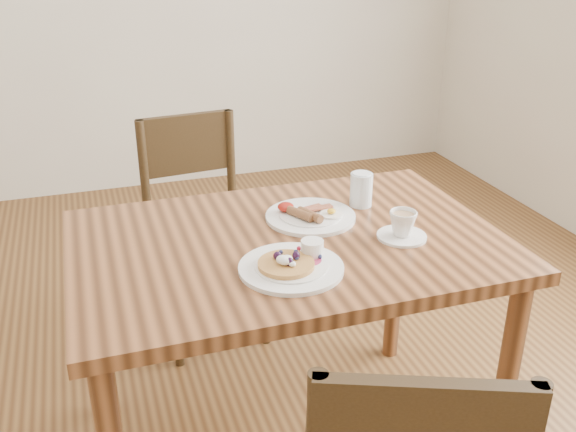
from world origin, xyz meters
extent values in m
cube|color=brown|center=(0.00, 0.00, 0.73)|extent=(1.20, 0.80, 0.04)
cylinder|color=brown|center=(0.54, -0.34, 0.35)|extent=(0.06, 0.06, 0.71)
cylinder|color=brown|center=(0.54, 0.34, 0.35)|extent=(0.06, 0.06, 0.71)
cylinder|color=brown|center=(-0.54, 0.34, 0.35)|extent=(0.06, 0.06, 0.71)
cube|color=#332412|center=(-0.10, 0.73, 0.45)|extent=(0.46, 0.46, 0.04)
cylinder|color=#332412|center=(-0.27, 0.53, 0.21)|extent=(0.04, 0.04, 0.43)
cylinder|color=#332412|center=(0.09, 0.57, 0.21)|extent=(0.04, 0.04, 0.43)
cylinder|color=#332412|center=(-0.30, 0.89, 0.21)|extent=(0.04, 0.04, 0.43)
cylinder|color=#332412|center=(0.06, 0.92, 0.21)|extent=(0.04, 0.04, 0.43)
cylinder|color=#332412|center=(0.06, 0.92, 0.67)|extent=(0.04, 0.04, 0.43)
cylinder|color=#332412|center=(-0.30, 0.89, 0.67)|extent=(0.04, 0.04, 0.43)
cube|color=#332412|center=(-0.12, 0.92, 0.76)|extent=(0.38, 0.07, 0.24)
cylinder|color=white|center=(-0.05, -0.17, 0.76)|extent=(0.27, 0.27, 0.01)
cylinder|color=white|center=(-0.05, -0.17, 0.76)|extent=(0.19, 0.19, 0.01)
cylinder|color=#B22D59|center=(0.00, -0.16, 0.77)|extent=(0.07, 0.07, 0.00)
cylinder|color=#C68C47|center=(-0.06, -0.18, 0.77)|extent=(0.14, 0.14, 0.01)
ellipsoid|color=white|center=(-0.07, -0.18, 0.79)|extent=(0.03, 0.03, 0.02)
ellipsoid|color=white|center=(-0.05, -0.21, 0.79)|extent=(0.02, 0.02, 0.01)
cylinder|color=white|center=(0.02, -0.14, 0.79)|extent=(0.06, 0.06, 0.04)
cylinder|color=#591E07|center=(0.02, -0.14, 0.80)|extent=(0.05, 0.05, 0.00)
sphere|color=black|center=(-0.03, -0.16, 0.79)|extent=(0.02, 0.02, 0.02)
sphere|color=#1E234C|center=(-0.03, -0.14, 0.78)|extent=(0.01, 0.01, 0.01)
sphere|color=#1E234C|center=(-0.05, -0.13, 0.78)|extent=(0.01, 0.01, 0.01)
sphere|color=#B21938|center=(-0.07, -0.15, 0.79)|extent=(0.02, 0.02, 0.02)
sphere|color=black|center=(-0.08, -0.16, 0.79)|extent=(0.02, 0.02, 0.02)
sphere|color=#1E234C|center=(-0.08, -0.19, 0.78)|extent=(0.01, 0.01, 0.01)
sphere|color=black|center=(-0.05, -0.18, 0.79)|extent=(0.02, 0.02, 0.02)
sphere|color=#1E234C|center=(-0.03, -0.18, 0.78)|extent=(0.01, 0.01, 0.01)
sphere|color=#1E234C|center=(0.02, -0.22, 0.77)|extent=(0.01, 0.01, 0.01)
sphere|color=#B21938|center=(0.03, -0.18, 0.77)|extent=(0.01, 0.01, 0.01)
sphere|color=black|center=(0.03, -0.14, 0.78)|extent=(0.02, 0.02, 0.02)
sphere|color=#1E234C|center=(0.00, -0.11, 0.77)|extent=(0.01, 0.01, 0.01)
cylinder|color=white|center=(0.11, 0.11, 0.76)|extent=(0.27, 0.27, 0.01)
cylinder|color=white|center=(0.11, 0.11, 0.76)|extent=(0.19, 0.19, 0.01)
cylinder|color=brown|center=(0.07, 0.09, 0.78)|extent=(0.06, 0.10, 0.03)
cylinder|color=brown|center=(0.09, 0.07, 0.78)|extent=(0.06, 0.10, 0.03)
cube|color=maroon|center=(0.12, 0.14, 0.77)|extent=(0.08, 0.04, 0.01)
cube|color=maroon|center=(0.14, 0.12, 0.77)|extent=(0.08, 0.03, 0.01)
cylinder|color=white|center=(0.16, 0.08, 0.77)|extent=(0.07, 0.07, 0.00)
ellipsoid|color=yellow|center=(0.16, 0.08, 0.78)|extent=(0.03, 0.03, 0.01)
ellipsoid|color=#A5190F|center=(0.04, 0.15, 0.78)|extent=(0.05, 0.05, 0.03)
cylinder|color=white|center=(0.31, -0.09, 0.75)|extent=(0.14, 0.14, 0.01)
imported|color=white|center=(0.31, -0.09, 0.79)|extent=(0.10, 0.10, 0.07)
cylinder|color=tan|center=(0.31, -0.09, 0.82)|extent=(0.07, 0.07, 0.00)
cylinder|color=silver|center=(0.29, 0.15, 0.80)|extent=(0.07, 0.07, 0.11)
camera|label=1|loc=(-0.51, -1.53, 1.55)|focal=40.00mm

